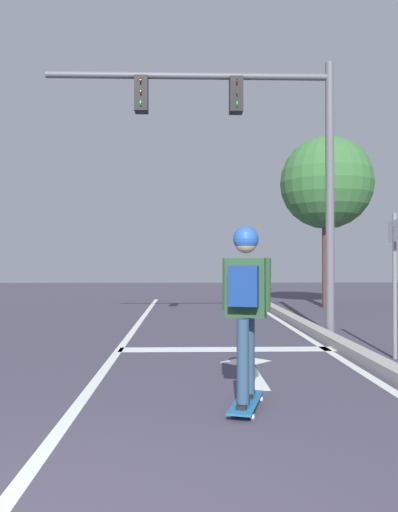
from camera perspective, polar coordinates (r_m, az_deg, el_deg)
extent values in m
cube|color=silver|center=(8.32, -8.60, -9.90)|extent=(0.12, 20.00, 0.01)
cube|color=silver|center=(8.53, 13.27, -9.65)|extent=(0.12, 20.00, 0.01)
cube|color=silver|center=(7.99, 3.18, -10.29)|extent=(3.31, 0.40, 0.01)
cube|color=silver|center=(6.24, 6.16, -13.04)|extent=(0.16, 1.40, 0.01)
cube|color=silver|center=(7.07, 5.21, -11.57)|extent=(0.71, 0.71, 0.01)
cube|color=#9E9A96|center=(8.59, 14.90, -9.13)|extent=(0.24, 24.00, 0.14)
cube|color=#206091|center=(4.89, 5.24, -15.84)|extent=(0.43, 0.87, 0.02)
cube|color=#B2B2B7|center=(5.17, 5.75, -15.15)|extent=(0.18, 0.09, 0.01)
cylinder|color=silver|center=(5.19, 4.60, -15.41)|extent=(0.04, 0.05, 0.04)
cylinder|color=silver|center=(5.16, 6.91, -15.49)|extent=(0.04, 0.05, 0.04)
cube|color=#B2B2B7|center=(4.62, 4.67, -16.93)|extent=(0.18, 0.09, 0.01)
cylinder|color=silver|center=(4.64, 3.38, -17.21)|extent=(0.04, 0.05, 0.04)
cylinder|color=silver|center=(4.61, 5.97, -17.33)|extent=(0.04, 0.05, 0.04)
cylinder|color=navy|center=(4.98, 5.56, -10.93)|extent=(0.11, 0.11, 0.77)
cube|color=black|center=(5.05, 5.57, -15.05)|extent=(0.15, 0.26, 0.03)
cylinder|color=navy|center=(4.62, 4.89, -11.73)|extent=(0.11, 0.11, 0.77)
cube|color=black|center=(4.71, 4.89, -16.14)|extent=(0.15, 0.26, 0.03)
cube|color=#244829|center=(4.72, 5.23, -3.50)|extent=(0.39, 0.27, 0.54)
cylinder|color=#244829|center=(4.78, 3.05, -3.17)|extent=(0.07, 0.09, 0.49)
cylinder|color=#244829|center=(4.72, 7.55, -3.20)|extent=(0.07, 0.12, 0.49)
sphere|color=tan|center=(4.72, 5.23, 1.58)|extent=(0.21, 0.21, 0.21)
sphere|color=#2553AA|center=(4.72, 5.23, 1.90)|extent=(0.24, 0.24, 0.24)
cube|color=navy|center=(4.58, 4.96, -3.34)|extent=(0.29, 0.21, 0.36)
cylinder|color=#5B5B62|center=(9.79, 14.32, 6.21)|extent=(0.16, 0.16, 5.01)
cylinder|color=#5B5B62|center=(9.94, -1.14, 19.34)|extent=(5.19, 0.12, 0.12)
cube|color=black|center=(9.87, 4.13, 17.33)|extent=(0.24, 0.28, 0.64)
cylinder|color=#3A0605|center=(9.80, 4.22, 18.72)|extent=(0.02, 0.10, 0.10)
cylinder|color=#3C3106|center=(9.73, 4.22, 17.60)|extent=(0.02, 0.10, 0.10)
cylinder|color=green|center=(9.67, 4.22, 16.48)|extent=(0.02, 0.10, 0.10)
cube|color=black|center=(9.86, -6.41, 17.36)|extent=(0.24, 0.28, 0.64)
cylinder|color=#3A0605|center=(9.78, -6.48, 18.74)|extent=(0.02, 0.10, 0.10)
cylinder|color=#3C3106|center=(9.72, -6.49, 17.63)|extent=(0.02, 0.10, 0.10)
cylinder|color=green|center=(9.66, -6.49, 16.50)|extent=(0.02, 0.10, 0.10)
cylinder|color=slate|center=(7.62, 20.89, -3.11)|extent=(0.06, 0.06, 2.02)
cube|color=white|center=(7.62, 20.87, 2.61)|extent=(0.08, 0.44, 0.30)
cylinder|color=brown|center=(15.35, 13.99, -0.32)|extent=(0.27, 0.27, 2.83)
sphere|color=#356C34|center=(15.51, 13.97, 7.90)|extent=(2.68, 2.68, 2.68)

